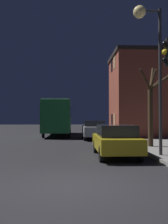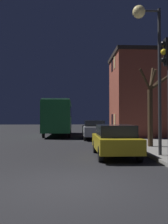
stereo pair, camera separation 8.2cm
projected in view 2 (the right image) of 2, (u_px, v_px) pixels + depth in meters
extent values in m
plane|color=black|center=(76.00, 185.00, 6.57)|extent=(120.00, 120.00, 0.00)
cube|color=brown|center=(136.00, 97.00, 22.44)|extent=(4.09, 5.38, 7.07)
cube|color=black|center=(136.00, 56.00, 22.53)|extent=(4.33, 5.62, 0.30)
cube|color=#E5C67F|center=(115.00, 120.00, 21.60)|extent=(0.03, 0.70, 1.10)
cube|color=black|center=(112.00, 120.00, 23.03)|extent=(0.03, 0.70, 1.10)
cube|color=#E5C67F|center=(115.00, 62.00, 21.72)|extent=(0.03, 0.70, 1.10)
cube|color=black|center=(112.00, 66.00, 23.15)|extent=(0.03, 0.70, 1.10)
cylinder|color=#28282B|center=(160.00, 81.00, 10.88)|extent=(0.14, 0.14, 6.41)
cylinder|color=#28282B|center=(149.00, 11.00, 10.94)|extent=(0.90, 0.09, 0.09)
sphere|color=#F9E08C|center=(139.00, 12.00, 10.92)|extent=(0.56, 0.56, 0.56)
sphere|color=black|center=(164.00, 44.00, 8.17)|extent=(0.20, 0.20, 0.20)
sphere|color=yellow|center=(164.00, 52.00, 8.16)|extent=(0.20, 0.20, 0.20)
sphere|color=black|center=(164.00, 60.00, 8.15)|extent=(0.20, 0.20, 0.20)
cylinder|color=#382819|center=(150.00, 118.00, 14.17)|extent=(0.29, 0.29, 3.23)
cylinder|color=#382819|center=(156.00, 84.00, 14.17)|extent=(0.76, 0.28, 0.73)
cylinder|color=#382819|center=(153.00, 80.00, 13.96)|extent=(0.33, 0.69, 1.12)
cylinder|color=#382819|center=(151.00, 79.00, 14.68)|extent=(0.62, 1.06, 1.48)
cylinder|color=#382819|center=(145.00, 79.00, 14.07)|extent=(0.79, 0.43, 1.20)
cylinder|color=#382819|center=(162.00, 81.00, 14.07)|extent=(1.45, 0.53, 1.12)
cube|color=#1E6B33|center=(59.00, 117.00, 25.08)|extent=(2.47, 9.28, 2.80)
cube|color=black|center=(59.00, 112.00, 25.09)|extent=(2.49, 8.54, 1.01)
cube|color=#B2B2B2|center=(59.00, 102.00, 25.12)|extent=(2.35, 8.82, 0.12)
cylinder|color=black|center=(70.00, 129.00, 28.11)|extent=(0.18, 0.96, 0.96)
cylinder|color=black|center=(50.00, 129.00, 28.02)|extent=(0.18, 0.96, 0.96)
cylinder|color=black|center=(69.00, 132.00, 22.08)|extent=(0.18, 0.96, 0.96)
cylinder|color=black|center=(43.00, 132.00, 21.99)|extent=(0.18, 0.96, 0.96)
cube|color=olive|center=(115.00, 143.00, 11.34)|extent=(1.75, 4.12, 0.61)
cube|color=black|center=(115.00, 131.00, 11.15)|extent=(1.54, 2.14, 0.51)
cylinder|color=black|center=(126.00, 146.00, 12.70)|extent=(0.18, 0.65, 0.65)
cylinder|color=black|center=(95.00, 146.00, 12.64)|extent=(0.18, 0.65, 0.65)
cylinder|color=black|center=(139.00, 154.00, 10.03)|extent=(0.18, 0.65, 0.65)
cylinder|color=black|center=(101.00, 154.00, 9.97)|extent=(0.18, 0.65, 0.65)
cube|color=#B7BABF|center=(94.00, 131.00, 20.63)|extent=(1.73, 4.56, 0.74)
cube|color=black|center=(94.00, 123.00, 20.41)|extent=(1.53, 2.37, 0.48)
cylinder|color=black|center=(101.00, 134.00, 22.13)|extent=(0.18, 0.69, 0.69)
cylinder|color=black|center=(84.00, 134.00, 22.07)|extent=(0.18, 0.69, 0.69)
cylinder|color=black|center=(105.00, 136.00, 19.17)|extent=(0.18, 0.69, 0.69)
cylinder|color=black|center=(85.00, 136.00, 19.10)|extent=(0.18, 0.69, 0.69)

